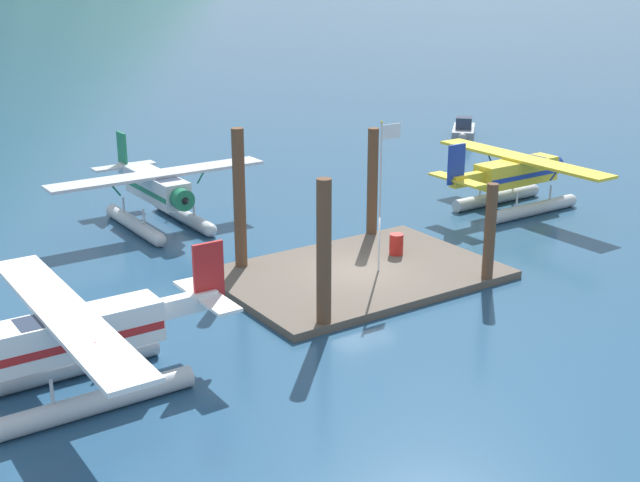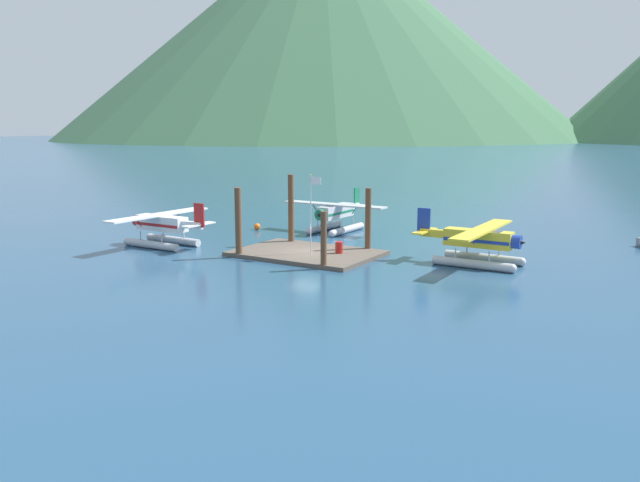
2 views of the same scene
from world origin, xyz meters
TOP-DOWN VIEW (x-y plane):
  - ground_plane at (0.00, 0.00)m, footprint 1200.00×1200.00m
  - dock_platform at (0.00, 0.00)m, footprint 10.68×7.35m
  - piling_near_left at (-3.94, -3.36)m, footprint 0.50×0.50m
  - piling_near_right at (3.64, -3.45)m, footprint 0.43×0.43m
  - piling_far_left at (-3.53, 3.09)m, footprint 0.49×0.49m
  - piling_far_right at (3.43, 3.59)m, footprint 0.48×0.48m
  - flagpole at (0.79, -0.46)m, footprint 0.95×0.10m
  - fuel_drum at (2.49, 0.68)m, footprint 0.62×0.62m
  - mooring_buoy at (-10.68, 7.77)m, footprint 0.63×0.63m
  - seaplane_yellow_stbd_fwd at (12.38, 3.38)m, footprint 7.98×10.41m
  - seaplane_white_port_aft at (-12.24, -3.13)m, footprint 7.98×10.40m
  - seaplane_silver_bow_left at (-3.71, 10.73)m, footprint 10.40×7.98m
  - boat_grey_open_east at (23.12, 18.44)m, footprint 4.05×4.01m

SIDE VIEW (x-z plane):
  - ground_plane at x=0.00m, z-range 0.00..0.00m
  - dock_platform at x=0.00m, z-range 0.00..0.30m
  - mooring_buoy at x=-10.68m, z-range 0.00..0.63m
  - boat_grey_open_east at x=23.12m, z-range -0.26..1.24m
  - fuel_drum at x=2.49m, z-range 0.30..1.18m
  - seaplane_yellow_stbd_fwd at x=12.38m, z-range -0.34..3.50m
  - seaplane_white_port_aft at x=-12.24m, z-range -0.34..3.50m
  - seaplane_silver_bow_left at x=-3.71m, z-range -0.34..3.50m
  - piling_near_right at x=3.64m, z-range 0.00..4.05m
  - piling_far_right at x=3.43m, z-range 0.00..5.06m
  - piling_near_left at x=-3.94m, z-range 0.00..5.29m
  - piling_far_left at x=-3.53m, z-range 0.00..5.88m
  - flagpole at x=0.79m, z-range 1.03..7.00m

